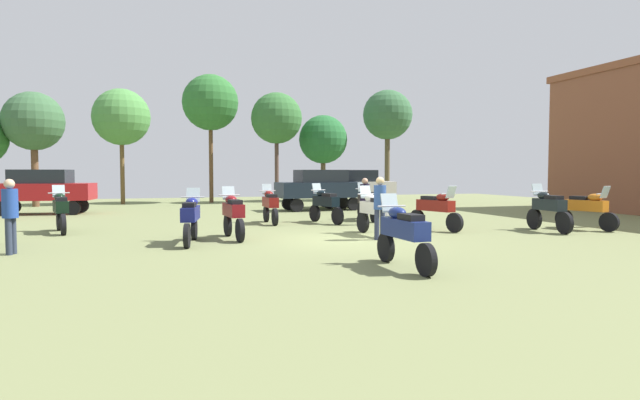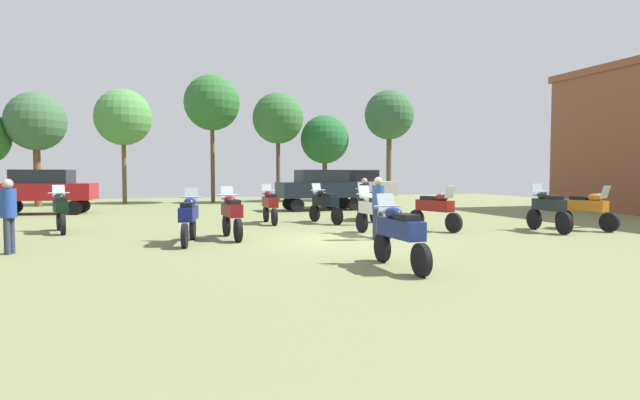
% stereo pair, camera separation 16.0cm
% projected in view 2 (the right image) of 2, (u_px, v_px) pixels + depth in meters
% --- Properties ---
extents(ground_plane, '(44.00, 52.00, 0.02)m').
position_uv_depth(ground_plane, '(342.00, 240.00, 14.50)').
color(ground_plane, olive).
extents(motorcycle_3, '(0.78, 2.12, 1.47)m').
position_uv_depth(motorcycle_3, '(325.00, 204.00, 19.25)').
color(motorcycle_3, black).
rests_on(motorcycle_3, ground).
extents(motorcycle_4, '(0.71, 2.24, 1.46)m').
position_uv_depth(motorcycle_4, '(189.00, 216.00, 13.69)').
color(motorcycle_4, black).
rests_on(motorcycle_4, ground).
extents(motorcycle_5, '(0.62, 2.13, 1.47)m').
position_uv_depth(motorcycle_5, '(232.00, 213.00, 14.67)').
color(motorcycle_5, black).
rests_on(motorcycle_5, ground).
extents(motorcycle_6, '(0.62, 2.25, 1.44)m').
position_uv_depth(motorcycle_6, '(400.00, 232.00, 10.13)').
color(motorcycle_6, black).
rests_on(motorcycle_6, ground).
extents(motorcycle_7, '(0.62, 2.24, 1.48)m').
position_uv_depth(motorcycle_7, '(367.00, 202.00, 20.30)').
color(motorcycle_7, black).
rests_on(motorcycle_7, ground).
extents(motorcycle_8, '(0.62, 2.07, 1.45)m').
position_uv_depth(motorcycle_8, '(270.00, 204.00, 19.05)').
color(motorcycle_8, black).
rests_on(motorcycle_8, ground).
extents(motorcycle_9, '(0.62, 2.15, 1.51)m').
position_uv_depth(motorcycle_9, '(548.00, 208.00, 16.44)').
color(motorcycle_9, black).
rests_on(motorcycle_9, ground).
extents(motorcycle_10, '(0.62, 2.22, 1.47)m').
position_uv_depth(motorcycle_10, '(374.00, 211.00, 15.55)').
color(motorcycle_10, black).
rests_on(motorcycle_10, ground).
extents(motorcycle_11, '(0.77, 2.11, 1.45)m').
position_uv_depth(motorcycle_11, '(587.00, 208.00, 16.94)').
color(motorcycle_11, black).
rests_on(motorcycle_11, ground).
extents(motorcycle_12, '(0.75, 2.08, 1.48)m').
position_uv_depth(motorcycle_12, '(60.00, 209.00, 16.22)').
color(motorcycle_12, black).
rests_on(motorcycle_12, ground).
extents(motorcycle_13, '(0.85, 2.18, 1.46)m').
position_uv_depth(motorcycle_13, '(435.00, 208.00, 16.82)').
color(motorcycle_13, black).
rests_on(motorcycle_13, ground).
extents(car_1, '(4.49, 2.32, 2.00)m').
position_uv_depth(car_1, '(354.00, 186.00, 27.88)').
color(car_1, black).
rests_on(car_1, ground).
extents(car_2, '(4.37, 1.96, 2.00)m').
position_uv_depth(car_2, '(321.00, 187.00, 25.73)').
color(car_2, black).
rests_on(car_2, ground).
extents(car_3, '(4.48, 2.30, 2.00)m').
position_uv_depth(car_3, '(43.00, 188.00, 23.34)').
color(car_3, black).
rests_on(car_3, ground).
extents(person_1, '(0.44, 0.44, 1.68)m').
position_uv_depth(person_1, '(364.00, 198.00, 18.49)').
color(person_1, '#312C45').
rests_on(person_1, ground).
extents(person_2, '(0.37, 0.37, 1.75)m').
position_uv_depth(person_2, '(378.00, 203.00, 14.41)').
color(person_2, '#2A304B').
rests_on(person_2, ground).
extents(person_3, '(0.43, 0.43, 1.73)m').
position_uv_depth(person_3, '(9.00, 210.00, 11.90)').
color(person_3, '#293144').
rests_on(person_3, ground).
extents(tree_1, '(3.29, 3.29, 6.76)m').
position_uv_depth(tree_1, '(123.00, 118.00, 30.49)').
color(tree_1, brown).
rests_on(tree_1, ground).
extents(tree_2, '(3.42, 3.42, 7.87)m').
position_uv_depth(tree_2, '(212.00, 103.00, 31.95)').
color(tree_2, brown).
rests_on(tree_2, ground).
extents(tree_3, '(3.17, 3.17, 5.62)m').
position_uv_depth(tree_3, '(325.00, 140.00, 34.05)').
color(tree_3, brown).
rests_on(tree_3, ground).
extents(tree_4, '(3.17, 3.17, 6.82)m').
position_uv_depth(tree_4, '(278.00, 119.00, 32.30)').
color(tree_4, '#4E3832').
rests_on(tree_4, ground).
extents(tree_5, '(3.17, 3.17, 6.24)m').
position_uv_depth(tree_5, '(36.00, 122.00, 28.29)').
color(tree_5, brown).
rests_on(tree_5, ground).
extents(tree_7, '(3.31, 3.31, 7.39)m').
position_uv_depth(tree_7, '(389.00, 115.00, 34.83)').
color(tree_7, brown).
rests_on(tree_7, ground).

